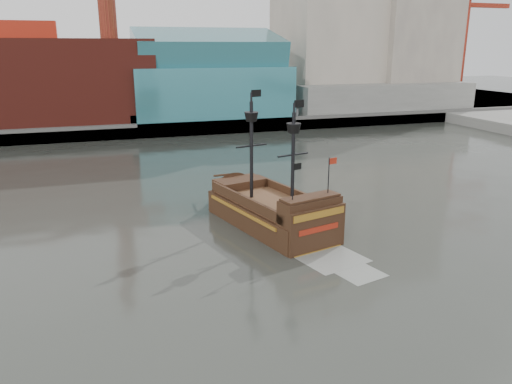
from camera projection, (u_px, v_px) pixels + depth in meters
name	position (u px, v px, depth m)	size (l,w,h in m)	color
ground	(307.00, 294.00, 33.05)	(400.00, 400.00, 0.00)	#292B26
promenade_far	(147.00, 112.00, 116.56)	(220.00, 60.00, 2.00)	slate
seawall	(166.00, 130.00, 89.61)	(220.00, 1.00, 2.60)	#4C4C49
skyline	(169.00, 2.00, 104.72)	(149.00, 45.00, 62.00)	brown
crane_a	(462.00, 32.00, 126.07)	(22.50, 4.00, 32.25)	slate
crane_b	(464.00, 47.00, 139.07)	(19.10, 4.00, 26.25)	slate
pirate_ship	(272.00, 215.00, 44.94)	(9.20, 18.14, 13.03)	black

